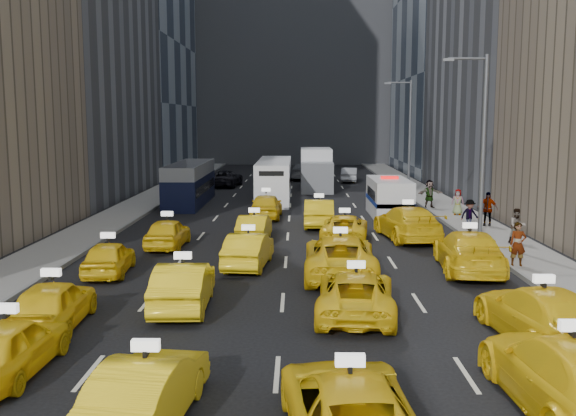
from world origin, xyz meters
The scene contains 41 objects.
ground centered at (0.00, 0.00, 0.00)m, with size 160.00×160.00×0.00m, color black.
sidewalk_west centered at (-10.50, 25.00, 0.07)m, with size 3.00×90.00×0.15m, color gray.
sidewalk_east centered at (10.50, 25.00, 0.07)m, with size 3.00×90.00×0.15m, color gray.
curb_west centered at (-9.05, 25.00, 0.09)m, with size 0.15×90.00×0.18m, color slate.
curb_east centered at (9.05, 25.00, 0.09)m, with size 0.15×90.00×0.18m, color slate.
building_backdrop centered at (0.00, 72.00, 20.00)m, with size 30.00×12.00×40.00m, color slate.
streetlight_near centered at (9.18, 12.00, 4.92)m, with size 2.15×0.22×9.00m.
streetlight_far centered at (9.18, 32.00, 4.92)m, with size 2.15×0.22×9.00m.
taxi_0 centered at (-6.33, -4.17, 0.71)m, with size 1.67×4.16×1.42m, color yellow.
taxi_1 centered at (-2.50, -6.55, 0.70)m, with size 1.49×4.26×1.40m, color yellow.
taxi_2 centered at (1.45, -7.30, 0.71)m, with size 2.35×5.09×1.42m, color yellow.
taxi_3 centered at (6.06, -5.99, 0.83)m, with size 2.33×5.72×1.66m, color yellow.
taxi_4 centered at (-6.59, -0.71, 0.72)m, with size 1.69×4.21×1.43m, color yellow.
taxi_5 centered at (-3.15, 1.30, 0.75)m, with size 1.59×4.57×1.51m, color yellow.
taxi_6 centered at (2.29, 0.61, 0.69)m, with size 2.30×5.00×1.39m, color yellow.
taxi_7 centered at (7.09, -1.75, 0.78)m, with size 2.18×5.37×1.56m, color yellow.
taxi_8 centered at (-6.86, 5.77, 0.66)m, with size 1.57×3.90×1.33m, color yellow.
taxi_9 centered at (-1.51, 7.09, 0.71)m, with size 1.51×4.32×1.42m, color yellow.
taxi_10 centered at (2.13, 5.52, 0.80)m, with size 2.66×5.76×1.60m, color yellow.
taxi_11 centered at (7.29, 6.44, 0.82)m, with size 2.30×5.65×1.64m, color yellow.
taxi_12 centered at (-5.62, 11.07, 0.70)m, with size 1.64×4.08×1.39m, color yellow.
taxi_13 centered at (-1.64, 12.72, 0.67)m, with size 1.41×4.04×1.33m, color yellow.
taxi_14 centered at (2.84, 12.78, 0.66)m, with size 2.19×4.75×1.32m, color yellow.
taxi_15 centered at (6.03, 13.31, 0.84)m, with size 2.35×5.78×1.68m, color yellow.
taxi_16 centered at (-1.41, 20.11, 0.76)m, with size 1.80×4.49×1.53m, color yellow.
taxi_17 centered at (1.71, 17.24, 0.76)m, with size 1.61×4.63×1.53m, color yellow.
nypd_van centered at (6.20, 21.01, 1.14)m, with size 2.47×5.92×2.51m.
double_decker centered at (-7.14, 26.67, 1.42)m, with size 3.52×10.11×2.88m.
city_bus centered at (-1.23, 29.49, 1.46)m, with size 3.53×11.58×2.94m.
box_truck centered at (2.12, 36.21, 1.72)m, with size 2.95×7.72×3.48m.
misc_car_0 centered at (6.27, 26.82, 0.70)m, with size 1.48×4.24×1.40m, color #9FA3A7.
misc_car_1 centered at (-5.93, 38.65, 0.72)m, with size 2.40×5.20×1.45m, color black.
misc_car_2 centered at (1.12, 45.31, 0.82)m, with size 2.31×5.67×1.65m, color slate.
misc_car_3 centered at (-2.13, 42.38, 0.75)m, with size 1.78×4.43×1.51m, color black.
misc_car_4 centered at (5.49, 42.88, 0.70)m, with size 1.47×4.23×1.39m, color #9A9DA2.
pedestrian_0 centered at (9.35, 6.82, 1.04)m, with size 0.65×0.42×1.77m, color gray.
pedestrian_1 centered at (10.94, 11.58, 0.98)m, with size 0.81×0.44×1.66m, color gray.
pedestrian_2 centered at (9.72, 15.46, 0.95)m, with size 1.03×0.43×1.60m, color gray.
pedestrian_3 centered at (11.01, 16.66, 1.09)m, with size 1.10×0.50×1.88m, color gray.
pedestrian_4 centered at (10.39, 20.72, 0.94)m, with size 0.77×0.42×1.59m, color gray.
pedestrian_5 centered at (9.30, 23.85, 1.08)m, with size 1.72×0.50×1.86m, color gray.
Camera 1 is at (0.46, -18.58, 6.03)m, focal length 40.00 mm.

